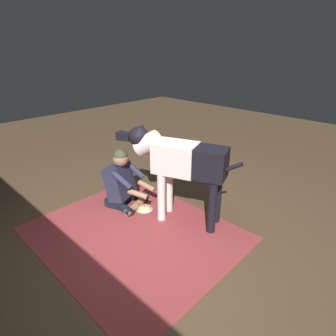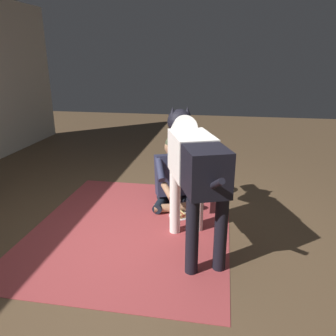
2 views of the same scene
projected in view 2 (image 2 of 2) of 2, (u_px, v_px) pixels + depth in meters
ground_plane at (144, 243)px, 3.09m from camera, size 14.26×14.26×0.00m
area_rug at (132, 226)px, 3.37m from camera, size 2.35×1.97×0.01m
person_sitting_on_floor at (174, 177)px, 3.79m from camera, size 0.72×0.61×0.83m
large_dog at (193, 162)px, 2.87m from camera, size 1.53×0.69×1.20m
hot_dog_on_plate at (179, 214)px, 3.59m from camera, size 0.23×0.23×0.06m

